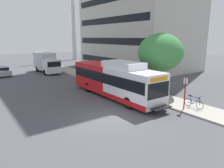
# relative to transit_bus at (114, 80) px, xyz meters

# --- Properties ---
(ground_plane) EXTENTS (120.00, 120.00, 0.00)m
(ground_plane) POSITION_rel_transit_bus_xyz_m (-3.85, 3.68, -1.70)
(ground_plane) COLOR #4C4C51
(sidewalk_curb) EXTENTS (3.00, 56.00, 0.14)m
(sidewalk_curb) POSITION_rel_transit_bus_xyz_m (3.15, 1.68, -1.63)
(sidewalk_curb) COLOR #A8A399
(sidewalk_curb) RESTS_ON ground
(transit_bus) EXTENTS (2.58, 12.25, 3.65)m
(transit_bus) POSITION_rel_transit_bus_xyz_m (0.00, 0.00, 0.00)
(transit_bus) COLOR white
(transit_bus) RESTS_ON ground
(bus_stop_sign_pole) EXTENTS (0.10, 0.36, 2.60)m
(bus_stop_sign_pole) POSITION_rel_transit_bus_xyz_m (2.24, -6.48, -0.05)
(bus_stop_sign_pole) COLOR red
(bus_stop_sign_pole) RESTS_ON sidewalk_curb
(bicycle_parked) EXTENTS (0.52, 1.76, 1.02)m
(bicycle_parked) POSITION_rel_transit_bus_xyz_m (3.16, -6.76, -1.14)
(bicycle_parked) COLOR black
(bicycle_parked) RESTS_ON sidewalk_curb
(street_tree_near_stop) EXTENTS (4.46, 4.46, 6.09)m
(street_tree_near_stop) POSITION_rel_transit_bus_xyz_m (4.30, -1.92, 2.62)
(street_tree_near_stop) COLOR #4C3823
(street_tree_near_stop) RESTS_ON sidewalk_curb
(parked_car_far_lane) EXTENTS (1.80, 4.50, 1.33)m
(parked_car_far_lane) POSITION_rel_transit_bus_xyz_m (-6.93, 19.64, -1.04)
(parked_car_far_lane) COLOR #93999E
(parked_car_far_lane) RESTS_ON ground
(box_truck_background) EXTENTS (2.32, 7.01, 3.25)m
(box_truck_background) POSITION_rel_transit_bus_xyz_m (-0.44, 18.57, 0.04)
(box_truck_background) COLOR silver
(box_truck_background) RESTS_ON ground
(lattice_comm_tower) EXTENTS (1.10, 1.10, 30.28)m
(lattice_comm_tower) POSITION_rel_transit_bus_xyz_m (12.66, 34.86, 8.41)
(lattice_comm_tower) COLOR #B7B7BC
(lattice_comm_tower) RESTS_ON ground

